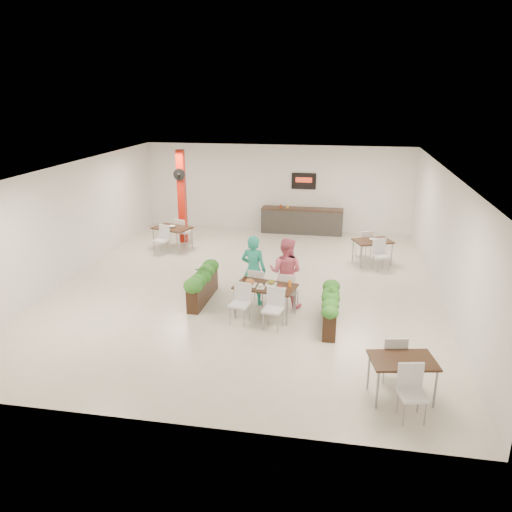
{
  "coord_description": "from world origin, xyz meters",
  "views": [
    {
      "loc": [
        2.45,
        -12.4,
        5.07
      ],
      "look_at": [
        0.37,
        -0.62,
        1.1
      ],
      "focal_mm": 35.0,
      "sensor_mm": 36.0,
      "label": 1
    }
  ],
  "objects_px": {
    "diner_man": "(253,270)",
    "diner_woman": "(286,272)",
    "planter_left": "(203,282)",
    "service_counter": "(302,220)",
    "planter_right": "(330,305)",
    "side_table_b": "(373,244)",
    "side_table_c": "(402,366)",
    "red_column": "(182,196)",
    "main_table": "(265,290)",
    "side_table_a": "(172,231)"
  },
  "relations": [
    {
      "from": "service_counter",
      "to": "planter_right",
      "type": "bearing_deg",
      "value": -80.26
    },
    {
      "from": "red_column",
      "to": "diner_man",
      "type": "relative_size",
      "value": 1.82
    },
    {
      "from": "side_table_a",
      "to": "main_table",
      "type": "bearing_deg",
      "value": -30.92
    },
    {
      "from": "diner_man",
      "to": "side_table_c",
      "type": "height_order",
      "value": "diner_man"
    },
    {
      "from": "main_table",
      "to": "planter_left",
      "type": "bearing_deg",
      "value": 160.74
    },
    {
      "from": "red_column",
      "to": "diner_woman",
      "type": "xyz_separation_m",
      "value": [
        4.19,
        -4.85,
        -0.77
      ]
    },
    {
      "from": "planter_right",
      "to": "side_table_a",
      "type": "xyz_separation_m",
      "value": [
        -5.4,
        4.91,
        0.14
      ]
    },
    {
      "from": "planter_left",
      "to": "planter_right",
      "type": "height_order",
      "value": "planter_left"
    },
    {
      "from": "red_column",
      "to": "planter_right",
      "type": "bearing_deg",
      "value": -47.42
    },
    {
      "from": "main_table",
      "to": "side_table_a",
      "type": "distance_m",
      "value": 6.04
    },
    {
      "from": "side_table_a",
      "to": "side_table_c",
      "type": "height_order",
      "value": "same"
    },
    {
      "from": "service_counter",
      "to": "diner_man",
      "type": "bearing_deg",
      "value": -95.21
    },
    {
      "from": "service_counter",
      "to": "planter_left",
      "type": "height_order",
      "value": "service_counter"
    },
    {
      "from": "service_counter",
      "to": "diner_woman",
      "type": "distance_m",
      "value": 6.73
    },
    {
      "from": "diner_man",
      "to": "planter_right",
      "type": "distance_m",
      "value": 2.17
    },
    {
      "from": "service_counter",
      "to": "diner_woman",
      "type": "height_order",
      "value": "service_counter"
    },
    {
      "from": "diner_woman",
      "to": "planter_right",
      "type": "xyz_separation_m",
      "value": [
        1.13,
        -0.93,
        -0.38
      ]
    },
    {
      "from": "diner_woman",
      "to": "planter_left",
      "type": "bearing_deg",
      "value": 12.9
    },
    {
      "from": "planter_left",
      "to": "service_counter",
      "type": "bearing_deg",
      "value": 74.33
    },
    {
      "from": "diner_man",
      "to": "diner_woman",
      "type": "xyz_separation_m",
      "value": [
        0.8,
        0.0,
        -0.01
      ]
    },
    {
      "from": "planter_right",
      "to": "service_counter",
      "type": "bearing_deg",
      "value": 99.74
    },
    {
      "from": "red_column",
      "to": "planter_left",
      "type": "xyz_separation_m",
      "value": [
        2.1,
        -4.92,
        -1.14
      ]
    },
    {
      "from": "red_column",
      "to": "diner_woman",
      "type": "bearing_deg",
      "value": -49.23
    },
    {
      "from": "side_table_a",
      "to": "side_table_b",
      "type": "relative_size",
      "value": 1.01
    },
    {
      "from": "red_column",
      "to": "main_table",
      "type": "relative_size",
      "value": 1.75
    },
    {
      "from": "diner_man",
      "to": "planter_left",
      "type": "distance_m",
      "value": 1.35
    },
    {
      "from": "red_column",
      "to": "main_table",
      "type": "bearing_deg",
      "value": -55.57
    },
    {
      "from": "diner_man",
      "to": "diner_woman",
      "type": "distance_m",
      "value": 0.8
    },
    {
      "from": "diner_woman",
      "to": "main_table",
      "type": "bearing_deg",
      "value": 68.93
    },
    {
      "from": "main_table",
      "to": "side_table_c",
      "type": "xyz_separation_m",
      "value": [
        2.83,
        -2.91,
        -0.02
      ]
    },
    {
      "from": "red_column",
      "to": "side_table_a",
      "type": "height_order",
      "value": "red_column"
    },
    {
      "from": "planter_left",
      "to": "side_table_c",
      "type": "relative_size",
      "value": 1.1
    },
    {
      "from": "main_table",
      "to": "planter_left",
      "type": "relative_size",
      "value": 0.99
    },
    {
      "from": "red_column",
      "to": "planter_right",
      "type": "relative_size",
      "value": 1.77
    },
    {
      "from": "side_table_b",
      "to": "side_table_c",
      "type": "relative_size",
      "value": 0.99
    },
    {
      "from": "planter_left",
      "to": "planter_right",
      "type": "bearing_deg",
      "value": -14.98
    },
    {
      "from": "planter_left",
      "to": "planter_right",
      "type": "relative_size",
      "value": 1.02
    },
    {
      "from": "main_table",
      "to": "side_table_c",
      "type": "distance_m",
      "value": 4.06
    },
    {
      "from": "main_table",
      "to": "planter_left",
      "type": "distance_m",
      "value": 1.78
    },
    {
      "from": "diner_man",
      "to": "diner_woman",
      "type": "height_order",
      "value": "diner_man"
    },
    {
      "from": "side_table_b",
      "to": "side_table_c",
      "type": "bearing_deg",
      "value": -112.0
    },
    {
      "from": "side_table_a",
      "to": "side_table_c",
      "type": "bearing_deg",
      "value": -29.14
    },
    {
      "from": "diner_man",
      "to": "side_table_a",
      "type": "height_order",
      "value": "diner_man"
    },
    {
      "from": "red_column",
      "to": "planter_left",
      "type": "relative_size",
      "value": 1.74
    },
    {
      "from": "side_table_a",
      "to": "red_column",
      "type": "bearing_deg",
      "value": 103.09
    },
    {
      "from": "red_column",
      "to": "main_table",
      "type": "xyz_separation_m",
      "value": [
        3.77,
        -5.51,
        -1.01
      ]
    },
    {
      "from": "red_column",
      "to": "side_table_a",
      "type": "bearing_deg",
      "value": -96.17
    },
    {
      "from": "main_table",
      "to": "diner_woman",
      "type": "height_order",
      "value": "diner_woman"
    },
    {
      "from": "service_counter",
      "to": "main_table",
      "type": "xyz_separation_m",
      "value": [
        -0.22,
        -7.37,
        0.14
      ]
    },
    {
      "from": "diner_woman",
      "to": "planter_left",
      "type": "distance_m",
      "value": 2.12
    }
  ]
}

